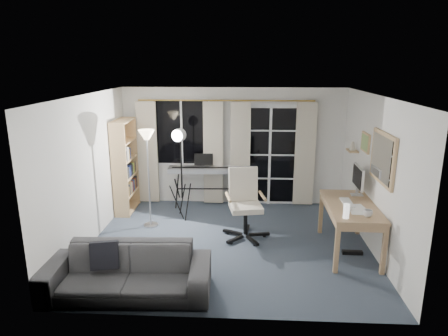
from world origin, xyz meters
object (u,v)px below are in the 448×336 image
Objects in this scene: studio_light at (179,146)px; monitor at (358,178)px; office_chair at (244,197)px; mug at (368,213)px; sofa at (126,264)px; desk at (351,210)px; torchiere_lamp at (147,150)px; bookshelf at (124,169)px; keyboard_piano at (203,170)px.

studio_light is 3.14× the size of monitor.
studio_light is 1.54m from office_chair.
mug is 0.06× the size of sofa.
studio_light is 3.15m from desk.
studio_light is 13.79× the size of mug.
torchiere_lamp is 2.42m from sofa.
office_chair is 2.10× the size of monitor.
desk is at bearing -22.54° from bookshelf.
monitor is 3.83m from sofa.
bookshelf is 1.04× the size of torchiere_lamp.
desk is (4.00, -1.58, -0.18)m from bookshelf.
desk is (3.32, -0.83, -0.73)m from torchiere_lamp.
keyboard_piano is at bearing 137.13° from mug.
office_chair is 0.80× the size of desk.
keyboard_piano is at bearing 143.68° from desk.
keyboard_piano is at bearing 152.76° from monitor.
office_chair reaches higher than desk.
sofa is (-0.29, -2.56, -1.00)m from studio_light.
studio_light is 2.76m from sofa.
studio_light is at bearing 167.17° from monitor.
mug is at bearing -41.53° from office_chair.
monitor is at bearing -13.37° from office_chair.
studio_light is at bearing -18.94° from bookshelf.
sofa is (-1.47, -1.90, -0.28)m from office_chair.
bookshelf is 1.55× the size of office_chair.
desk is at bearing 101.31° from mug.
sofa is (-3.21, -0.86, -0.43)m from mug.
monitor is (3.52, -0.38, -0.34)m from torchiere_lamp.
torchiere_lamp is 1.50× the size of office_chair.
torchiere_lamp is 3.14× the size of monitor.
office_chair is at bearing 178.45° from monitor.
studio_light is 3.13m from monitor.
keyboard_piano is (1.53, 0.31, -0.09)m from bookshelf.
torchiere_lamp is 1.24× the size of keyboard_piano.
keyboard_piano is 1.21× the size of office_chair.
bookshelf is 0.86× the size of sofa.
torchiere_lamp is 3.72m from mug.
bookshelf is 1.04× the size of studio_light.
office_chair is 2.03m from mug.
monitor is at bearing -30.95° from keyboard_piano.
office_chair reaches higher than keyboard_piano.
sofa is (0.89, -2.94, -0.45)m from bookshelf.
torchiere_lamp is 1.00× the size of studio_light.
torchiere_lamp is 1.86m from office_chair.
studio_light is (-0.36, -0.69, 0.64)m from keyboard_piano.
studio_light is at bearing -120.05° from keyboard_piano.
bookshelf reaches higher than studio_light.
office_chair is 9.21× the size of mug.
studio_light is at bearing 36.35° from torchiere_lamp.
bookshelf is 2.59m from office_chair.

